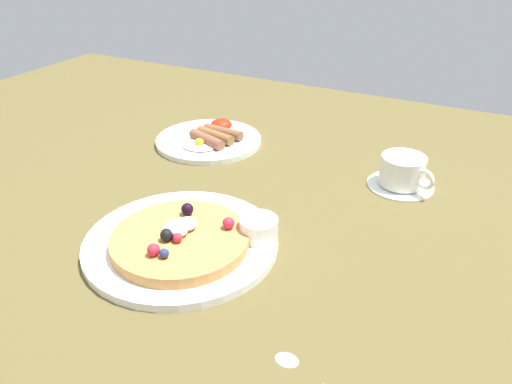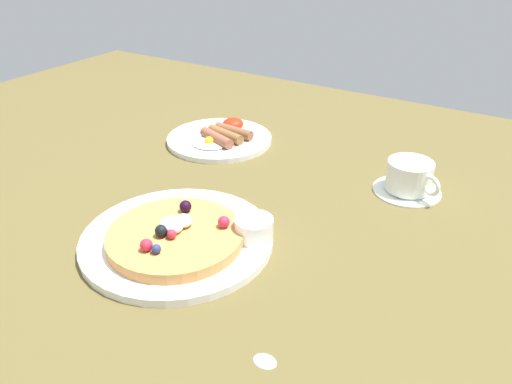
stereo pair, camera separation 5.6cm
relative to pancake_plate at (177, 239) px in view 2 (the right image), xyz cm
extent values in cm
cube|color=brown|center=(1.63, 12.16, -2.14)|extent=(199.98, 143.32, 3.00)
cylinder|color=white|center=(0.00, 0.00, 0.00)|extent=(29.43, 29.43, 1.28)
cylinder|color=#C98847|center=(0.87, -1.36, 1.52)|extent=(20.43, 20.43, 1.77)
sphere|color=red|center=(1.67, -2.90, 3.11)|extent=(1.41, 1.41, 1.41)
sphere|color=navy|center=(2.14, -6.80, 3.09)|extent=(1.37, 1.37, 1.37)
sphere|color=black|center=(-1.35, 4.00, 3.36)|extent=(1.91, 1.91, 1.91)
sphere|color=black|center=(0.57, -1.96, 3.18)|extent=(1.54, 1.54, 1.54)
sphere|color=#CD2643|center=(6.32, 3.55, 3.30)|extent=(1.79, 1.79, 1.79)
sphere|color=black|center=(-0.01, -3.29, 3.33)|extent=(1.85, 1.85, 1.85)
sphere|color=#C5253D|center=(0.54, -7.01, 3.30)|extent=(1.78, 1.78, 1.78)
ellipsoid|color=white|center=(0.90, 0.59, 3.29)|extent=(2.95, 2.95, 1.77)
ellipsoid|color=white|center=(0.82, -1.33, 3.19)|extent=(2.60, 2.60, 1.56)
ellipsoid|color=white|center=(0.21, -1.29, 3.45)|extent=(3.49, 3.49, 2.09)
cylinder|color=white|center=(10.21, 5.83, 2.25)|extent=(5.88, 5.88, 3.22)
cylinder|color=#551B08|center=(10.21, 5.83, 2.90)|extent=(4.82, 4.82, 0.39)
cylinder|color=white|center=(-16.97, 34.96, -0.07)|extent=(23.06, 23.06, 1.15)
cylinder|color=brown|center=(-14.47, 37.04, 1.62)|extent=(9.46, 2.83, 2.22)
cylinder|color=brown|center=(-15.01, 34.54, 1.62)|extent=(9.60, 4.12, 2.22)
cylinder|color=brown|center=(-15.55, 32.04, 1.62)|extent=(9.56, 5.06, 2.22)
ellipsoid|color=white|center=(-16.35, 30.39, 0.81)|extent=(7.86, 6.68, 0.60)
sphere|color=yellow|center=(-16.35, 30.39, 1.31)|extent=(2.00, 2.00, 2.00)
ellipsoid|color=red|center=(-16.76, 40.15, 1.83)|extent=(4.81, 4.81, 2.64)
cylinder|color=white|center=(25.19, 34.38, -0.33)|extent=(12.18, 12.18, 0.63)
cylinder|color=white|center=(25.19, 34.38, 2.67)|extent=(8.13, 8.13, 5.35)
torus|color=white|center=(29.64, 31.96, 2.93)|extent=(3.72, 2.52, 3.80)
cylinder|color=brown|center=(25.19, 34.38, 4.38)|extent=(6.91, 6.91, 0.43)
ellipsoid|color=silver|center=(23.37, -12.97, -0.34)|extent=(2.86, 2.20, 0.60)
camera|label=1|loc=(38.41, -49.79, 43.57)|focal=34.81mm
camera|label=2|loc=(43.25, -47.05, 43.57)|focal=34.81mm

